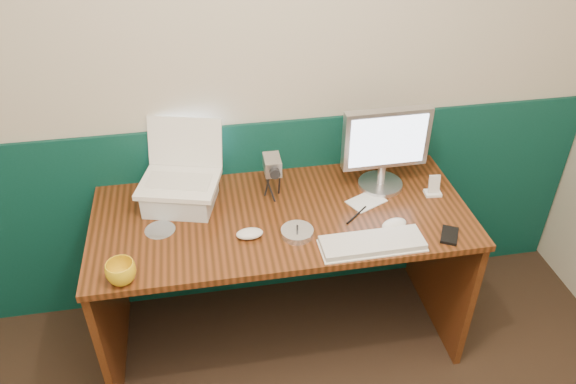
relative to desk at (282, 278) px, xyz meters
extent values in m
cube|color=#BFB6A1|center=(-0.16, 0.37, 0.88)|extent=(3.50, 0.04, 2.50)
cube|color=#08352B|center=(-0.16, 0.36, 0.12)|extent=(3.48, 0.02, 1.00)
cube|color=#341A09|center=(0.00, 0.00, 0.00)|extent=(1.60, 0.70, 0.75)
cube|color=silver|center=(-0.42, 0.15, 0.42)|extent=(0.33, 0.30, 0.10)
cube|color=silver|center=(0.32, -0.27, 0.39)|extent=(0.41, 0.14, 0.02)
ellipsoid|color=white|center=(0.44, -0.17, 0.39)|extent=(0.13, 0.10, 0.04)
ellipsoid|color=white|center=(-0.15, -0.13, 0.39)|extent=(0.11, 0.07, 0.04)
imported|color=gold|center=(-0.64, -0.30, 0.42)|extent=(0.14, 0.14, 0.09)
cylinder|color=silver|center=(0.04, -0.15, 0.39)|extent=(0.13, 0.13, 0.03)
cylinder|color=#AEB5BE|center=(-0.51, -0.02, 0.38)|extent=(0.13, 0.13, 0.00)
cylinder|color=black|center=(0.31, -0.07, 0.38)|extent=(0.11, 0.11, 0.01)
cube|color=white|center=(0.38, 0.02, 0.38)|extent=(0.19, 0.16, 0.00)
cube|color=white|center=(0.69, 0.03, 0.38)|extent=(0.07, 0.06, 0.01)
cube|color=silver|center=(0.69, 0.03, 0.43)|extent=(0.05, 0.03, 0.08)
cube|color=black|center=(0.64, -0.26, 0.38)|extent=(0.11, 0.13, 0.01)
camera|label=1|loc=(-0.30, -1.86, 1.83)|focal=35.00mm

